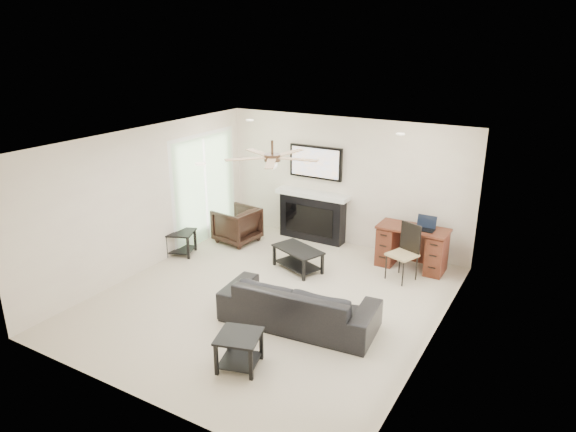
% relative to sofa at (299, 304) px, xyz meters
% --- Properties ---
extents(room_shell, '(5.50, 5.54, 2.52)m').
position_rel_sofa_xyz_m(room_shell, '(-0.56, 0.51, 1.36)').
color(room_shell, '#BBB296').
rests_on(room_shell, ground).
extents(sofa, '(2.29, 1.08, 0.65)m').
position_rel_sofa_xyz_m(sofa, '(0.00, 0.00, 0.00)').
color(sofa, black).
rests_on(sofa, ground).
extents(armchair, '(0.85, 0.83, 0.70)m').
position_rel_sofa_xyz_m(armchair, '(-2.60, 2.15, 0.03)').
color(armchair, black).
rests_on(armchair, ground).
extents(coffee_table, '(1.02, 0.79, 0.40)m').
position_rel_sofa_xyz_m(coffee_table, '(-0.90, 1.60, -0.12)').
color(coffee_table, black).
rests_on(coffee_table, ground).
extents(end_table_near, '(0.65, 0.65, 0.45)m').
position_rel_sofa_xyz_m(end_table_near, '(-0.15, -1.25, -0.10)').
color(end_table_near, black).
rests_on(end_table_near, ground).
extents(end_table_left, '(0.65, 0.65, 0.45)m').
position_rel_sofa_xyz_m(end_table_left, '(-3.15, 1.10, -0.10)').
color(end_table_left, black).
rests_on(end_table_left, ground).
extents(fireplace_unit, '(1.52, 0.34, 1.91)m').
position_rel_sofa_xyz_m(fireplace_unit, '(-1.36, 3.01, 0.63)').
color(fireplace_unit, black).
rests_on(fireplace_unit, ground).
extents(desk, '(1.22, 0.56, 0.76)m').
position_rel_sofa_xyz_m(desk, '(0.80, 2.68, 0.06)').
color(desk, '#3E200F').
rests_on(desk, ground).
extents(desk_chair, '(0.55, 0.56, 0.97)m').
position_rel_sofa_xyz_m(desk_chair, '(0.80, 2.13, 0.16)').
color(desk_chair, black).
rests_on(desk_chair, ground).
extents(laptop, '(0.33, 0.24, 0.23)m').
position_rel_sofa_xyz_m(laptop, '(1.00, 2.66, 0.55)').
color(laptop, black).
rests_on(laptop, desk).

